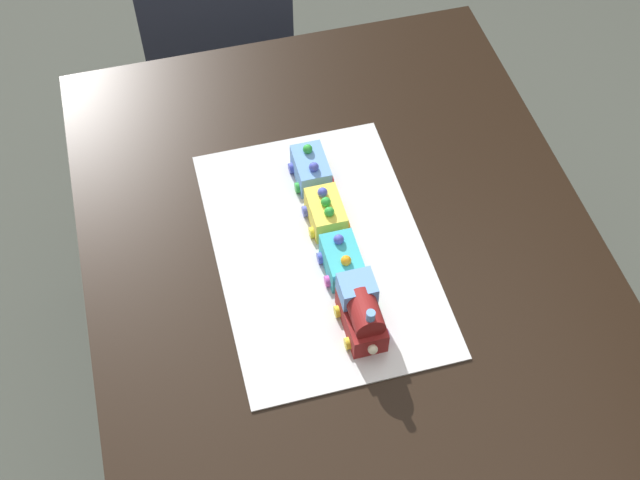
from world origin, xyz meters
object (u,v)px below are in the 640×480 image
Objects in this scene: chair at (221,43)px; cake_locomotive at (362,312)px; cake_car_gondola_turquoise at (342,260)px; cake_car_flatbed_sky_blue at (311,169)px; cake_car_tanker_lemon at (326,212)px; dining_table at (351,305)px.

cake_locomotive is at bearing 101.88° from chair.
cake_car_gondola_turquoise is (-1.02, -0.07, 0.30)m from chair.
cake_car_gondola_turquoise is 0.24m from cake_car_flatbed_sky_blue.
cake_car_tanker_lemon is 0.12m from cake_car_flatbed_sky_blue.
cake_car_gondola_turquoise is (0.13, 0.00, -0.02)m from cake_locomotive.
cake_car_gondola_turquoise and cake_car_flatbed_sky_blue have the same top height.
chair is 1.19m from cake_locomotive.
cake_car_tanker_lemon is (0.13, 0.02, 0.14)m from dining_table.
chair reaches higher than cake_car_gondola_turquoise.
dining_table is at bearing 103.20° from chair.
cake_car_gondola_turquoise is at bearing 47.50° from dining_table.
cake_locomotive reaches higher than dining_table.
chair is 8.60× the size of cake_car_gondola_turquoise.
cake_car_flatbed_sky_blue is (0.36, 0.00, -0.02)m from cake_locomotive.
chair is at bearing 3.37° from cake_locomotive.
chair reaches higher than dining_table.
cake_locomotive reaches higher than cake_car_flatbed_sky_blue.
cake_car_tanker_lemon is (0.25, 0.00, -0.02)m from cake_locomotive.
cake_car_flatbed_sky_blue is at bearing 0.00° from cake_locomotive.
cake_car_gondola_turquoise is (0.02, 0.02, 0.14)m from dining_table.
cake_locomotive reaches higher than cake_car_tanker_lemon.
cake_car_flatbed_sky_blue is (0.12, 0.00, -0.00)m from cake_car_tanker_lemon.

